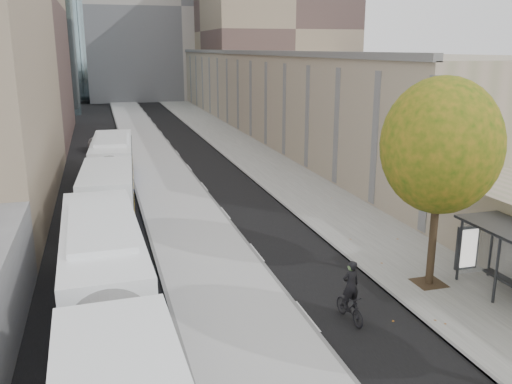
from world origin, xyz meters
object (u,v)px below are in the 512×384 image
object	(u,v)px
bus_far	(111,172)
distant_car	(98,145)
cyclist	(350,299)
bus_near	(109,314)

from	to	relation	value
bus_far	distant_car	size ratio (longest dim) A/B	4.65
cyclist	bus_near	bearing A→B (deg)	177.83
distant_car	bus_near	bearing A→B (deg)	-96.12
bus_near	cyclist	bearing A→B (deg)	2.26
bus_near	distant_car	distance (m)	33.49
bus_near	bus_far	world-z (taller)	bus_near
distant_car	bus_far	bearing A→B (deg)	-93.78
bus_far	cyclist	bearing A→B (deg)	-65.23
bus_near	bus_far	xyz separation A→B (m)	(0.57, 18.04, -0.02)
distant_car	cyclist	bearing A→B (deg)	-83.39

